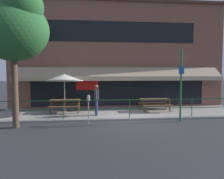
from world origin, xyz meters
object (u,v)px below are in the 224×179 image
object	(u,v)px
picnic_table_left	(65,102)
pedestrian_walking	(96,98)
patio_umbrella_left	(64,78)
picnic_table_centre	(155,101)
street_tree_curbside	(14,27)
street_sign_pole	(181,85)
parking_meter_near	(88,101)

from	to	relation	value
picnic_table_left	pedestrian_walking	distance (m)	2.16
picnic_table_left	patio_umbrella_left	size ratio (longest dim) A/B	0.76
picnic_table_left	picnic_table_centre	distance (m)	5.49
picnic_table_centre	street_tree_curbside	distance (m)	8.71
pedestrian_walking	street_sign_pole	distance (m)	4.54
parking_meter_near	street_sign_pole	size ratio (longest dim) A/B	0.39
picnic_table_centre	pedestrian_walking	world-z (taller)	pedestrian_walking
picnic_table_left	street_tree_curbside	bearing A→B (deg)	-119.58
parking_meter_near	street_sign_pole	world-z (taller)	street_sign_pole
street_sign_pole	picnic_table_centre	bearing A→B (deg)	102.05
picnic_table_centre	parking_meter_near	world-z (taller)	parking_meter_near
patio_umbrella_left	pedestrian_walking	distance (m)	2.32
picnic_table_centre	street_tree_curbside	bearing A→B (deg)	-157.51
picnic_table_left	parking_meter_near	distance (m)	3.13
picnic_table_left	picnic_table_centre	size ratio (longest dim) A/B	1.00
parking_meter_near	picnic_table_left	bearing A→B (deg)	116.63
street_sign_pole	picnic_table_left	bearing A→B (deg)	156.52
pedestrian_walking	street_sign_pole	size ratio (longest dim) A/B	0.47
parking_meter_near	street_tree_curbside	size ratio (longest dim) A/B	0.23
patio_umbrella_left	street_tree_curbside	xyz separation A→B (m)	(-1.77, -2.91, 2.28)
pedestrian_walking	parking_meter_near	distance (m)	1.73
street_sign_pole	street_tree_curbside	xyz separation A→B (m)	(-7.79, -0.51, 2.59)
patio_umbrella_left	street_sign_pole	xyz separation A→B (m)	(6.02, -2.40, -0.32)
picnic_table_centre	parking_meter_near	bearing A→B (deg)	-147.10
picnic_table_centre	patio_umbrella_left	xyz separation A→B (m)	(-5.49, -0.09, 1.47)
pedestrian_walking	street_tree_curbside	xyz separation A→B (m)	(-3.60, -2.03, 3.40)
patio_umbrella_left	street_tree_curbside	size ratio (longest dim) A/B	0.39
street_sign_pole	patio_umbrella_left	bearing A→B (deg)	158.23
parking_meter_near	street_tree_curbside	bearing A→B (deg)	-173.61
pedestrian_walking	picnic_table_centre	bearing A→B (deg)	14.91
street_tree_curbside	picnic_table_centre	bearing A→B (deg)	22.49
picnic_table_left	picnic_table_centre	xyz separation A→B (m)	(5.49, -0.12, 0.00)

